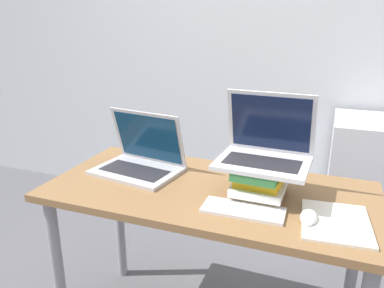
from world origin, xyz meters
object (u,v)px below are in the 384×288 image
(laptop_left, at_px, (140,160))
(mini_fridge, at_px, (376,189))
(laptop_on_books, at_px, (265,149))
(mouse, at_px, (309,217))
(notepad, at_px, (336,222))
(book_stack, at_px, (260,180))
(wireless_keyboard, at_px, (243,210))

(laptop_left, distance_m, mini_fridge, 1.48)
(laptop_left, xyz_separation_m, laptop_on_books, (0.56, -0.04, 0.13))
(mouse, height_order, notepad, mouse)
(mouse, distance_m, notepad, 0.09)
(laptop_left, xyz_separation_m, notepad, (0.83, -0.18, -0.05))
(mini_fridge, bearing_deg, book_stack, -118.27)
(laptop_left, xyz_separation_m, book_stack, (0.55, -0.07, 0.01))
(laptop_left, relative_size, wireless_keyboard, 1.37)
(book_stack, relative_size, mouse, 2.38)
(book_stack, height_order, notepad, book_stack)
(wireless_keyboard, relative_size, notepad, 1.00)
(laptop_left, distance_m, notepad, 0.85)
(book_stack, relative_size, mini_fridge, 0.29)
(laptop_on_books, distance_m, notepad, 0.36)
(laptop_on_books, bearing_deg, wireless_keyboard, -101.52)
(mouse, xyz_separation_m, mini_fridge, (0.34, 1.14, -0.34))
(book_stack, height_order, laptop_on_books, laptop_on_books)
(wireless_keyboard, xyz_separation_m, mini_fridge, (0.56, 1.14, -0.33))
(laptop_left, bearing_deg, mini_fridge, 40.55)
(notepad, bearing_deg, mini_fridge, 77.06)
(mini_fridge, bearing_deg, mouse, -106.79)
(book_stack, bearing_deg, laptop_left, 172.93)
(laptop_left, relative_size, mini_fridge, 0.47)
(mouse, bearing_deg, mini_fridge, 73.21)
(mouse, bearing_deg, laptop_on_books, 137.82)
(wireless_keyboard, distance_m, notepad, 0.31)
(laptop_left, xyz_separation_m, wireless_keyboard, (0.52, -0.21, -0.05))
(book_stack, bearing_deg, wireless_keyboard, -100.79)
(laptop_on_books, bearing_deg, notepad, -28.38)
(laptop_left, relative_size, notepad, 1.37)
(laptop_left, bearing_deg, book_stack, -7.07)
(mini_fridge, bearing_deg, wireless_keyboard, -116.27)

